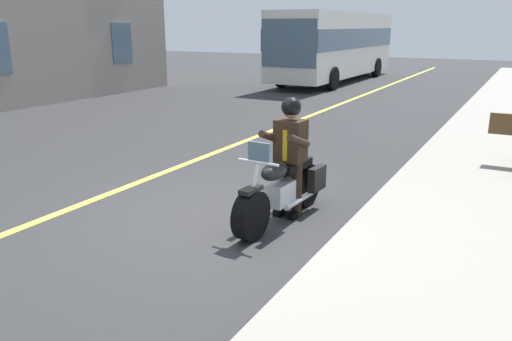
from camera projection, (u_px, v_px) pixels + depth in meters
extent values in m
plane|color=#333335|center=(207.00, 217.00, 7.43)|extent=(80.00, 80.00, 0.00)
cube|color=#E5DB4C|center=(106.00, 195.00, 8.35)|extent=(60.00, 0.16, 0.01)
cylinder|color=black|center=(251.00, 215.00, 6.56)|extent=(0.67, 0.24, 0.66)
cylinder|color=black|center=(305.00, 185.00, 7.82)|extent=(0.67, 0.24, 0.66)
cube|color=silver|center=(281.00, 192.00, 7.19)|extent=(0.58, 0.31, 0.32)
ellipsoid|color=black|center=(275.00, 171.00, 6.93)|extent=(0.58, 0.31, 0.24)
cube|color=black|center=(293.00, 165.00, 7.38)|extent=(0.72, 0.32, 0.12)
cube|color=black|center=(317.00, 178.00, 7.63)|extent=(0.41, 0.14, 0.36)
cube|color=black|center=(291.00, 174.00, 7.85)|extent=(0.41, 0.14, 0.36)
cylinder|color=silver|center=(252.00, 195.00, 6.50)|extent=(0.35, 0.07, 0.76)
cylinder|color=silver|center=(258.00, 162.00, 6.52)|extent=(0.07, 0.60, 0.04)
cube|color=black|center=(251.00, 190.00, 6.46)|extent=(0.37, 0.18, 0.06)
cylinder|color=silver|center=(301.00, 199.00, 7.39)|extent=(0.90, 0.13, 0.08)
cube|color=slate|center=(259.00, 153.00, 6.51)|extent=(0.06, 0.32, 0.28)
cylinder|color=black|center=(297.00, 189.00, 7.33)|extent=(0.14, 0.14, 0.84)
cube|color=black|center=(295.00, 214.00, 7.38)|extent=(0.27, 0.13, 0.10)
cylinder|color=black|center=(283.00, 186.00, 7.45)|extent=(0.14, 0.14, 0.84)
cube|color=black|center=(280.00, 211.00, 7.51)|extent=(0.27, 0.13, 0.10)
cube|color=black|center=(291.00, 141.00, 7.20)|extent=(0.34, 0.42, 0.60)
cube|color=#B28C14|center=(285.00, 146.00, 7.08)|extent=(0.03, 0.07, 0.44)
cylinder|color=black|center=(299.00, 141.00, 6.92)|extent=(0.56, 0.13, 0.28)
cylinder|color=black|center=(271.00, 137.00, 7.15)|extent=(0.56, 0.13, 0.28)
sphere|color=tan|center=(291.00, 111.00, 7.08)|extent=(0.22, 0.22, 0.22)
sphere|color=black|center=(291.00, 107.00, 7.07)|extent=(0.28, 0.28, 0.28)
cube|color=white|center=(336.00, 45.00, 25.00)|extent=(11.00, 2.50, 2.85)
cube|color=slate|center=(336.00, 38.00, 24.91)|extent=(11.04, 2.52, 0.90)
cube|color=slate|center=(289.00, 43.00, 20.29)|extent=(0.06, 2.40, 1.90)
cube|color=white|center=(337.00, 13.00, 24.59)|extent=(11.00, 2.50, 0.10)
cylinder|color=black|center=(332.00, 79.00, 21.76)|extent=(1.00, 0.30, 1.00)
cylinder|color=black|center=(282.00, 76.00, 22.86)|extent=(1.00, 0.30, 1.00)
cylinder|color=black|center=(376.00, 68.00, 27.50)|extent=(1.00, 0.30, 1.00)
cylinder|color=black|center=(334.00, 66.00, 28.60)|extent=(1.00, 0.30, 1.00)
cube|color=slate|center=(122.00, 43.00, 20.60)|extent=(1.10, 0.06, 1.60)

